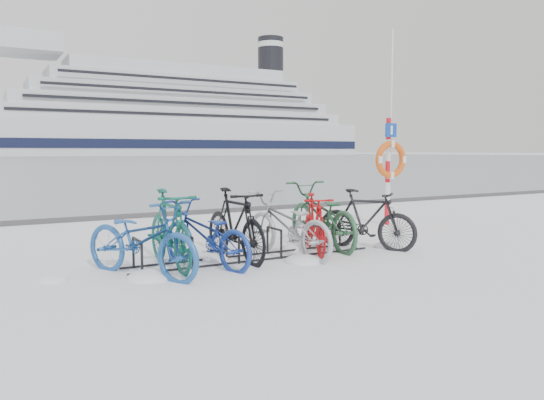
% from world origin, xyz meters
% --- Properties ---
extents(ground, '(900.00, 900.00, 0.00)m').
position_xyz_m(ground, '(0.00, 0.00, 0.00)').
color(ground, white).
rests_on(ground, ground).
extents(quay_edge, '(400.00, 0.25, 0.10)m').
position_xyz_m(quay_edge, '(0.00, 5.90, 0.05)').
color(quay_edge, '#3F3F42').
rests_on(quay_edge, ground).
extents(bike_rack, '(4.00, 0.48, 0.46)m').
position_xyz_m(bike_rack, '(0.00, 0.00, 0.18)').
color(bike_rack, black).
rests_on(bike_rack, ground).
extents(lifebuoy_station, '(0.83, 0.23, 4.34)m').
position_xyz_m(lifebuoy_station, '(4.36, 1.85, 1.46)').
color(lifebuoy_station, red).
rests_on(lifebuoy_station, ground).
extents(cruise_ferry, '(145.45, 27.42, 47.79)m').
position_xyz_m(cruise_ferry, '(63.23, 186.09, 13.02)').
color(cruise_ferry, silver).
rests_on(cruise_ferry, ground).
extents(bike_0, '(1.57, 2.11, 1.06)m').
position_xyz_m(bike_0, '(-1.82, -0.27, 0.53)').
color(bike_0, '#21539A').
rests_on(bike_0, ground).
extents(bike_1, '(0.59, 1.92, 1.14)m').
position_xyz_m(bike_1, '(-1.30, 0.11, 0.57)').
color(bike_1, '#0F5749').
rests_on(bike_1, ground).
extents(bike_2, '(1.21, 1.98, 0.98)m').
position_xyz_m(bike_2, '(-0.85, -0.11, 0.49)').
color(bike_2, navy).
rests_on(bike_2, ground).
extents(bike_3, '(0.60, 1.89, 1.13)m').
position_xyz_m(bike_3, '(-0.27, 0.11, 0.56)').
color(bike_3, black).
rests_on(bike_3, ground).
extents(bike_4, '(1.01, 2.10, 1.05)m').
position_xyz_m(bike_4, '(0.56, -0.06, 0.53)').
color(bike_4, '#A5A8AD').
rests_on(bike_4, ground).
extents(bike_5, '(1.07, 1.71, 0.99)m').
position_xyz_m(bike_5, '(1.14, 0.03, 0.50)').
color(bike_5, '#B80C0F').
rests_on(bike_5, ground).
extents(bike_6, '(0.93, 2.25, 1.15)m').
position_xyz_m(bike_6, '(1.48, 0.35, 0.58)').
color(bike_6, '#275636').
rests_on(bike_6, ground).
extents(bike_7, '(1.33, 1.75, 1.05)m').
position_xyz_m(bike_7, '(2.07, -0.16, 0.52)').
color(bike_7, black).
rests_on(bike_7, ground).
extents(snow_drifts, '(5.87, 1.49, 0.22)m').
position_xyz_m(snow_drifts, '(0.05, -0.27, 0.00)').
color(snow_drifts, white).
rests_on(snow_drifts, ground).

